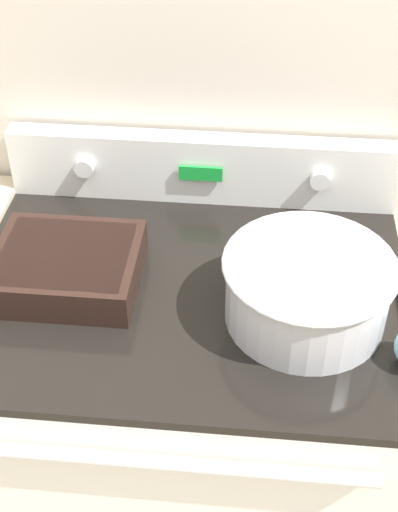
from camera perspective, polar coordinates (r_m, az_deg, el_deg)
kitchen_wall at (r=1.44m, az=0.50°, el=17.62°), size 8.00×0.05×2.50m
stove_range at (r=1.66m, az=-0.76°, el=-14.07°), size 0.81×0.66×0.90m
control_panel at (r=1.51m, az=0.24°, el=7.04°), size 0.81×0.07×0.15m
mixing_bowl at (r=1.23m, az=8.67°, el=-2.41°), size 0.30×0.30×0.13m
casserole_dish at (r=1.33m, az=-10.54°, el=-0.74°), size 0.26×0.23×0.07m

